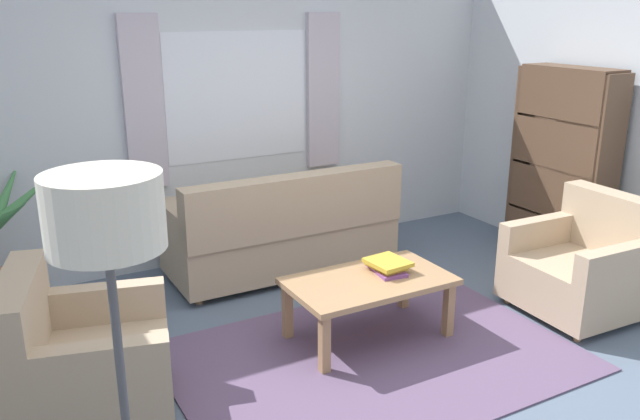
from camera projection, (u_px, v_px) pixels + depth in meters
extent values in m
plane|color=slate|center=(374.00, 358.00, 4.23)|extent=(6.24, 6.24, 0.00)
cube|color=silver|center=(236.00, 113.00, 5.73)|extent=(5.32, 0.12, 2.60)
cube|color=white|center=(238.00, 96.00, 5.64)|extent=(1.30, 0.01, 1.10)
cube|color=silver|center=(144.00, 103.00, 5.23)|extent=(0.32, 0.06, 1.40)
cube|color=silver|center=(323.00, 91.00, 6.00)|extent=(0.32, 0.06, 1.40)
cube|color=#604C6B|center=(374.00, 357.00, 4.23)|extent=(2.56, 1.78, 0.01)
cube|color=tan|center=(281.00, 243.00, 5.59)|extent=(1.90, 0.80, 0.38)
cube|color=tan|center=(297.00, 205.00, 5.19)|extent=(1.90, 0.20, 0.48)
cube|color=tan|center=(366.00, 195.00, 5.90)|extent=(0.16, 0.80, 0.24)
cube|color=tan|center=(180.00, 224.00, 5.09)|extent=(0.16, 0.80, 0.24)
cylinder|color=#A87F56|center=(347.00, 240.00, 6.30)|extent=(0.06, 0.06, 0.06)
cylinder|color=#A87F56|center=(176.00, 273.00, 5.51)|extent=(0.06, 0.06, 0.06)
cylinder|color=#A87F56|center=(381.00, 260.00, 5.80)|extent=(0.06, 0.06, 0.06)
cylinder|color=#A87F56|center=(199.00, 300.00, 5.01)|extent=(0.06, 0.06, 0.06)
cube|color=tan|center=(96.00, 380.00, 3.54)|extent=(0.98, 1.01, 0.36)
cube|color=tan|center=(21.00, 320.00, 3.34)|extent=(0.38, 0.86, 0.46)
cube|color=tan|center=(86.00, 367.00, 3.12)|extent=(0.81, 0.31, 0.22)
cube|color=tan|center=(95.00, 304.00, 3.79)|extent=(0.81, 0.31, 0.22)
cylinder|color=#A87F56|center=(158.00, 373.00, 4.00)|extent=(0.05, 0.05, 0.06)
cylinder|color=#A87F56|center=(47.00, 388.00, 3.84)|extent=(0.05, 0.05, 0.06)
cube|color=tan|center=(575.00, 282.00, 4.81)|extent=(0.83, 0.86, 0.36)
cube|color=tan|center=(613.00, 223.00, 4.83)|extent=(0.21, 0.85, 0.46)
cube|color=tan|center=(543.00, 231.00, 5.03)|extent=(0.80, 0.15, 0.22)
cube|color=tan|center=(622.00, 262.00, 4.42)|extent=(0.80, 0.15, 0.22)
cylinder|color=#A87F56|center=(508.00, 299.00, 5.02)|extent=(0.05, 0.05, 0.06)
cylinder|color=#A87F56|center=(577.00, 337.00, 4.45)|extent=(0.05, 0.05, 0.06)
cylinder|color=#A87F56|center=(567.00, 284.00, 5.30)|extent=(0.05, 0.05, 0.06)
cylinder|color=#A87F56|center=(640.00, 317.00, 4.72)|extent=(0.05, 0.05, 0.06)
cube|color=#A87F56|center=(369.00, 281.00, 4.38)|extent=(1.10, 0.64, 0.04)
cube|color=#A87F56|center=(325.00, 344.00, 4.00)|extent=(0.06, 0.06, 0.40)
cube|color=#A87F56|center=(449.00, 310.00, 4.45)|extent=(0.06, 0.06, 0.40)
cube|color=#A87F56|center=(287.00, 312.00, 4.43)|extent=(0.06, 0.06, 0.40)
cube|color=#A87F56|center=(404.00, 283.00, 4.89)|extent=(0.06, 0.06, 0.40)
cube|color=#7F478C|center=(386.00, 269.00, 4.50)|extent=(0.22, 0.35, 0.02)
cube|color=gold|center=(386.00, 265.00, 4.50)|extent=(0.21, 0.27, 0.03)
cube|color=gold|center=(388.00, 262.00, 4.48)|extent=(0.27, 0.30, 0.03)
cone|color=#47894C|center=(27.00, 197.00, 4.67)|extent=(0.58, 0.21, 0.44)
cone|color=#47894C|center=(8.00, 190.00, 4.80)|extent=(0.38, 0.59, 0.45)
cone|color=#47894C|center=(9.00, 215.00, 4.44)|extent=(0.35, 0.40, 0.35)
cube|color=brown|center=(606.00, 180.00, 5.26)|extent=(0.30, 0.04, 1.70)
cube|color=brown|center=(524.00, 159.00, 6.01)|extent=(0.30, 0.04, 1.70)
cube|color=brown|center=(551.00, 170.00, 5.57)|extent=(0.02, 0.90, 1.70)
cube|color=brown|center=(552.00, 258.00, 5.89)|extent=(0.30, 0.86, 0.02)
cube|color=brown|center=(557.00, 214.00, 5.76)|extent=(0.30, 0.86, 0.02)
cube|color=brown|center=(562.00, 167.00, 5.64)|extent=(0.30, 0.86, 0.02)
cube|color=brown|center=(568.00, 119.00, 5.51)|extent=(0.30, 0.86, 0.02)
cube|color=brown|center=(574.00, 68.00, 5.38)|extent=(0.30, 0.86, 0.02)
cube|color=#5B8E93|center=(593.00, 208.00, 5.42)|extent=(0.27, 0.06, 0.28)
cube|color=#B23833|center=(585.00, 211.00, 5.50)|extent=(0.27, 0.09, 0.20)
cube|color=beige|center=(575.00, 208.00, 5.58)|extent=(0.27, 0.07, 0.20)
cube|color=#335199|center=(567.00, 202.00, 5.64)|extent=(0.26, 0.09, 0.26)
cube|color=#B23833|center=(558.00, 201.00, 5.74)|extent=(0.23, 0.09, 0.22)
cylinder|color=silver|center=(104.00, 212.00, 1.97)|extent=(0.37, 0.37, 0.24)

